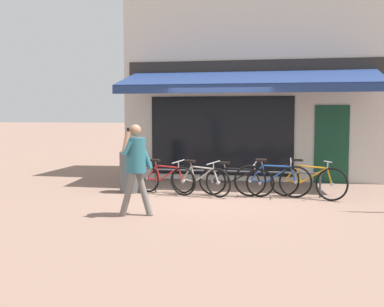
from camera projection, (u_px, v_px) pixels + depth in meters
The scene contains 10 objects.
ground_plane at pixel (213, 197), 10.82m from camera, with size 160.00×160.00×0.00m, color #846656.
shop_front at pixel (254, 84), 14.66m from camera, with size 7.31×4.91×5.59m.
bike_rack_rail at pixel (235, 174), 11.06m from camera, with size 3.90×0.04×0.57m.
bicycle_red at pixel (165, 179), 11.21m from camera, with size 1.61×0.72×0.82m.
bicycle_silver at pixel (200, 180), 11.01m from camera, with size 1.55×0.83×0.82m.
bicycle_black at pixel (236, 181), 10.93m from camera, with size 1.74×0.52×0.79m.
bicycle_blue at pixel (272, 180), 10.74m from camera, with size 1.74×0.52×0.89m.
bicycle_orange at pixel (307, 181), 10.66m from camera, with size 1.73×0.83×0.88m.
pedestrian_adult at pixel (136, 160), 8.77m from camera, with size 0.62×0.57×1.70m.
litter_bin at pixel (130, 170), 11.45m from camera, with size 0.50×0.50×1.06m.
Camera 1 is at (1.67, -10.58, 1.88)m, focal length 45.00 mm.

